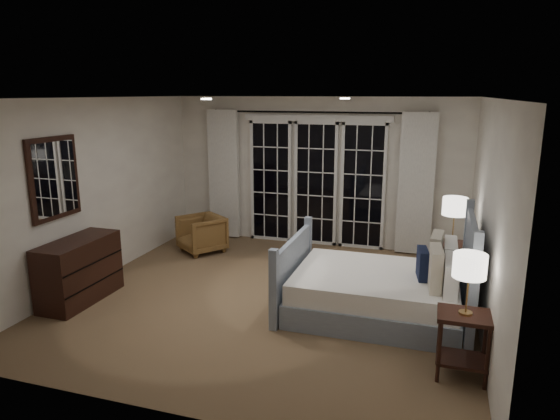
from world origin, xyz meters
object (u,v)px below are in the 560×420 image
(bed, at_px, (381,290))
(lamp_left, at_px, (470,266))
(nightstand_left, at_px, (463,336))
(armchair, at_px, (202,234))
(lamp_right, at_px, (455,207))
(dresser, at_px, (79,270))
(nightstand_right, at_px, (451,259))

(bed, xyz_separation_m, lamp_left, (0.86, -1.12, 0.76))
(nightstand_left, relative_size, armchair, 0.94)
(bed, relative_size, lamp_right, 3.39)
(nightstand_left, bearing_deg, dresser, 174.91)
(lamp_left, relative_size, armchair, 0.85)
(lamp_right, height_order, dresser, lamp_right)
(bed, bearing_deg, nightstand_right, 55.12)
(nightstand_right, relative_size, lamp_right, 1.02)
(bed, bearing_deg, dresser, -168.88)
(lamp_left, height_order, dresser, lamp_left)
(nightstand_left, bearing_deg, armchair, 145.98)
(nightstand_right, xyz_separation_m, lamp_right, (0.00, 0.00, 0.71))
(lamp_right, relative_size, dresser, 0.55)
(lamp_right, distance_m, armchair, 3.98)
(nightstand_left, height_order, armchair, nightstand_left)
(nightstand_left, xyz_separation_m, armchair, (-3.94, 2.66, -0.11))
(lamp_right, bearing_deg, nightstand_left, -88.05)
(lamp_left, bearing_deg, dresser, 174.91)
(bed, bearing_deg, armchair, 153.45)
(lamp_right, bearing_deg, bed, -124.88)
(nightstand_right, bearing_deg, bed, -124.88)
(nightstand_left, relative_size, lamp_left, 1.11)
(lamp_left, bearing_deg, nightstand_right, 91.95)
(armchair, bearing_deg, dresser, -67.52)
(armchair, bearing_deg, nightstand_right, 30.21)
(bed, xyz_separation_m, armchair, (-3.09, 1.54, -0.01))
(lamp_left, height_order, armchair, lamp_left)
(nightstand_right, height_order, lamp_left, lamp_left)
(bed, height_order, dresser, bed)
(nightstand_left, bearing_deg, lamp_right, 91.95)
(armchair, distance_m, dresser, 2.33)
(nightstand_right, distance_m, armchair, 3.89)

